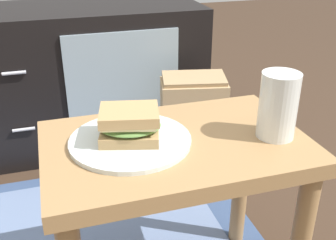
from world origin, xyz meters
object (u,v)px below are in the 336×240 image
tv_cabinet (86,76)px  sandwich_front (130,124)px  plate (130,140)px  paper_bag (193,126)px  beer_glass (278,106)px

tv_cabinet → sandwich_front: (-0.00, -0.93, 0.21)m
plate → paper_bag: (0.34, 0.53, -0.27)m
plate → paper_bag: 0.69m
plate → beer_glass: beer_glass is taller
sandwich_front → paper_bag: sandwich_front is taller
sandwich_front → beer_glass: (0.31, -0.06, 0.03)m
sandwich_front → tv_cabinet: bearing=89.8°
paper_bag → sandwich_front: bearing=-122.8°
plate → beer_glass: size_ratio=1.79×
plate → beer_glass: bearing=-11.3°
tv_cabinet → paper_bag: (0.34, -0.40, -0.10)m
tv_cabinet → plate: size_ratio=3.75×
plate → sandwich_front: 0.04m
tv_cabinet → beer_glass: 1.06m
tv_cabinet → paper_bag: 0.53m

